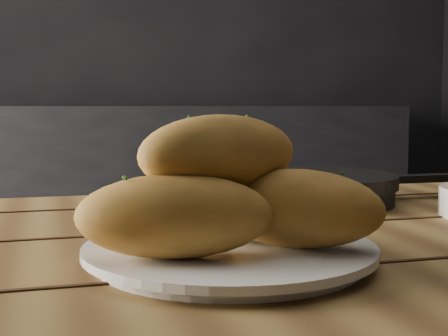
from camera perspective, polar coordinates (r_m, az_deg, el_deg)
back_wall at (r=3.39m, az=-10.25°, el=13.23°), size 4.00×0.04×2.70m
counter at (r=3.09m, az=-9.42°, el=-2.76°), size 2.80×0.60×0.90m
table at (r=0.73m, az=8.60°, el=-14.29°), size 1.49×0.89×0.75m
plate at (r=0.61m, az=0.52°, el=-7.76°), size 0.28×0.28×0.02m
bread_rolls at (r=0.59m, az=0.06°, el=-2.37°), size 0.30×0.26×0.13m
skillet at (r=0.99m, az=8.13°, el=-1.77°), size 0.40×0.27×0.05m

